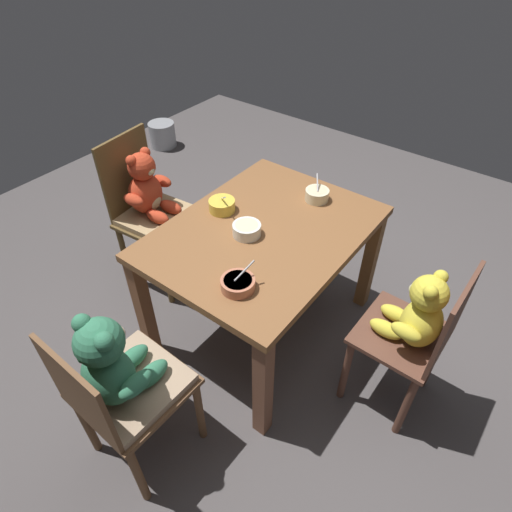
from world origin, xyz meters
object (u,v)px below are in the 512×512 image
(porridge_bowl_yellow_far_center, at_px, (223,205))
(metal_pail, at_px, (162,135))
(teddy_chair_far_center, at_px, (150,200))
(teddy_chair_near_left, at_px, (117,376))
(porridge_bowl_cream_near_right, at_px, (317,195))
(porridge_bowl_terracotta_near_left, at_px, (238,284))
(dining_table, at_px, (264,246))
(teddy_chair_near_front, at_px, (417,323))
(porridge_bowl_white_center, at_px, (247,230))

(porridge_bowl_yellow_far_center, relative_size, metal_pail, 0.54)
(teddy_chair_far_center, xyz_separation_m, teddy_chair_near_left, (-0.90, -0.81, 0.01))
(porridge_bowl_cream_near_right, bearing_deg, porridge_bowl_terracotta_near_left, -173.91)
(dining_table, bearing_deg, porridge_bowl_yellow_far_center, 89.05)
(teddy_chair_near_left, xyz_separation_m, porridge_bowl_cream_near_right, (1.32, -0.06, 0.15))
(dining_table, relative_size, porridge_bowl_terracotta_near_left, 7.43)
(porridge_bowl_yellow_far_center, relative_size, porridge_bowl_cream_near_right, 1.08)
(metal_pail, bearing_deg, teddy_chair_near_front, -112.50)
(porridge_bowl_cream_near_right, bearing_deg, teddy_chair_far_center, 115.86)
(teddy_chair_near_left, height_order, porridge_bowl_yellow_far_center, teddy_chair_near_left)
(teddy_chair_near_left, relative_size, porridge_bowl_white_center, 6.62)
(dining_table, distance_m, porridge_bowl_yellow_far_center, 0.30)
(teddy_chair_far_center, height_order, teddy_chair_near_left, teddy_chair_far_center)
(teddy_chair_near_front, relative_size, porridge_bowl_yellow_far_center, 6.42)
(porridge_bowl_terracotta_near_left, xyz_separation_m, metal_pail, (1.64, 2.30, -0.62))
(teddy_chair_near_left, bearing_deg, teddy_chair_near_front, -38.55)
(teddy_chair_far_center, distance_m, metal_pail, 1.92)
(dining_table, distance_m, teddy_chair_far_center, 0.81)
(dining_table, relative_size, teddy_chair_near_front, 1.30)
(teddy_chair_far_center, bearing_deg, porridge_bowl_yellow_far_center, -0.51)
(dining_table, distance_m, porridge_bowl_white_center, 0.16)
(teddy_chair_far_center, distance_m, porridge_bowl_yellow_far_center, 0.56)
(dining_table, height_order, metal_pail, dining_table)
(teddy_chair_near_left, xyz_separation_m, porridge_bowl_white_center, (0.86, 0.05, 0.15))
(teddy_chair_near_left, distance_m, porridge_bowl_cream_near_right, 1.33)
(porridge_bowl_white_center, relative_size, porridge_bowl_terracotta_near_left, 0.90)
(teddy_chair_near_left, distance_m, porridge_bowl_yellow_far_center, 1.00)
(porridge_bowl_yellow_far_center, bearing_deg, porridge_bowl_terracotta_near_left, -133.12)
(teddy_chair_near_front, distance_m, metal_pail, 3.23)
(porridge_bowl_yellow_far_center, distance_m, porridge_bowl_white_center, 0.24)
(teddy_chair_near_left, bearing_deg, metal_pail, 45.78)
(porridge_bowl_terracotta_near_left, distance_m, metal_pail, 2.89)
(metal_pail, bearing_deg, teddy_chair_near_left, -135.47)
(teddy_chair_near_left, height_order, porridge_bowl_cream_near_right, teddy_chair_near_left)
(teddy_chair_near_left, bearing_deg, teddy_chair_far_center, 43.30)
(teddy_chair_near_left, bearing_deg, porridge_bowl_cream_near_right, -1.56)
(teddy_chair_far_center, bearing_deg, teddy_chair_near_front, -3.34)
(teddy_chair_near_front, xyz_separation_m, porridge_bowl_cream_near_right, (0.36, 0.74, 0.18))
(teddy_chair_near_front, distance_m, porridge_bowl_yellow_far_center, 1.09)
(teddy_chair_near_left, distance_m, porridge_bowl_terracotta_near_left, 0.59)
(dining_table, bearing_deg, porridge_bowl_white_center, 152.28)
(teddy_chair_far_center, xyz_separation_m, teddy_chair_near_front, (0.06, -1.62, -0.02))
(teddy_chair_near_left, bearing_deg, dining_table, 1.52)
(porridge_bowl_white_center, height_order, metal_pail, porridge_bowl_white_center)
(porridge_bowl_white_center, distance_m, metal_pail, 2.57)
(teddy_chair_near_left, relative_size, porridge_bowl_yellow_far_center, 6.71)
(teddy_chair_far_center, distance_m, porridge_bowl_terracotta_near_left, 1.03)
(dining_table, distance_m, teddy_chair_near_left, 0.94)
(dining_table, xyz_separation_m, teddy_chair_far_center, (-0.04, 0.81, -0.03))
(porridge_bowl_cream_near_right, distance_m, metal_pail, 2.46)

